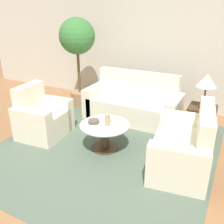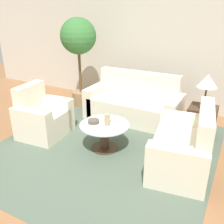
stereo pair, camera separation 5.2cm
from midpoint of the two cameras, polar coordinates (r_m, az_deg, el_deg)
The scene contains 13 objects.
ground_plane at distance 3.60m, azimuth -7.51°, elevation -13.70°, with size 14.00×14.00×0.00m, color #8E603D.
wall_back at distance 5.74m, azimuth 10.31°, elevation 14.18°, with size 10.00×0.06×2.60m.
rug at distance 4.12m, azimuth -1.29°, elevation -8.21°, with size 3.37×3.46×0.01m.
sofa_main at distance 5.08m, azimuth 5.36°, elevation 1.65°, with size 1.89×0.78×0.94m.
armchair at distance 4.61m, azimuth -15.41°, elevation -1.46°, with size 0.79×0.90×0.90m.
loveseat at distance 3.68m, azimuth 16.80°, elevation -8.08°, with size 0.92×1.37×0.92m.
coffee_table at distance 3.99m, azimuth -1.32°, elevation -4.81°, with size 0.79×0.79×0.43m.
side_table at distance 4.71m, azimuth 20.06°, elevation -1.98°, with size 0.46×0.46×0.53m.
table_lamp at distance 4.47m, azimuth 21.31°, elevation 6.47°, with size 0.34×0.34×0.59m.
potted_plant at distance 5.61m, azimuth -7.39°, elevation 15.32°, with size 0.77×0.77×1.95m.
vase at distance 3.86m, azimuth -0.72°, elevation -1.77°, with size 0.08×0.08×0.18m.
bowl at distance 3.96m, azimuth -3.86°, elevation -2.15°, with size 0.18×0.18×0.05m.
book_stack at distance 4.05m, azimuth 0.31°, elevation -1.67°, with size 0.23×0.18×0.04m.
Camera 2 is at (1.77, -2.30, 2.13)m, focal length 40.00 mm.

